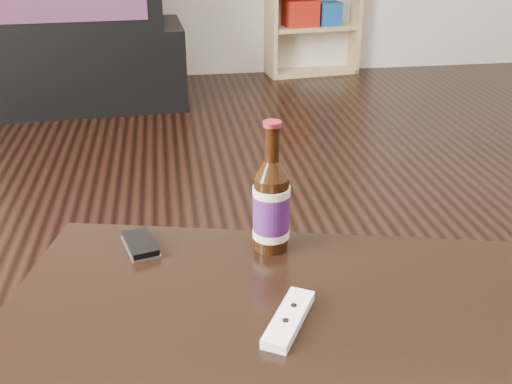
{
  "coord_description": "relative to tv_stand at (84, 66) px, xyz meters",
  "views": [
    {
      "loc": [
        -0.42,
        -1.01,
        1.03
      ],
      "look_at": [
        -0.26,
        0.01,
        0.54
      ],
      "focal_mm": 42.0,
      "sensor_mm": 36.0,
      "label": 1
    }
  ],
  "objects": [
    {
      "name": "tv_stand",
      "position": [
        0.0,
        0.0,
        0.0
      ],
      "size": [
        1.13,
        0.61,
        0.44
      ],
      "primitive_type": "cube",
      "rotation": [
        0.0,
        0.0,
        0.05
      ],
      "color": "black",
      "rests_on": "floor"
    },
    {
      "name": "phone",
      "position": [
        0.38,
        -2.38,
        0.2
      ],
      "size": [
        0.08,
        0.12,
        0.02
      ],
      "rotation": [
        0.0,
        0.0,
        0.26
      ],
      "color": "#AFAFB1",
      "rests_on": "coffee_table"
    },
    {
      "name": "remote",
      "position": [
        0.62,
        -2.66,
        0.2
      ],
      "size": [
        0.11,
        0.16,
        0.02
      ],
      "rotation": [
        0.0,
        0.0,
        -0.52
      ],
      "color": "white",
      "rests_on": "coffee_table"
    },
    {
      "name": "coffee_table",
      "position": [
        0.68,
        -2.69,
        0.14
      ],
      "size": [
        1.22,
        0.88,
        0.41
      ],
      "rotation": [
        0.0,
        0.0,
        -0.24
      ],
      "color": "black",
      "rests_on": "floor"
    },
    {
      "name": "beer_bottle",
      "position": [
        0.64,
        -2.42,
        0.29
      ],
      "size": [
        0.08,
        0.08,
        0.27
      ],
      "rotation": [
        0.0,
        0.0,
        0.12
      ],
      "color": "black",
      "rests_on": "coffee_table"
    }
  ]
}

